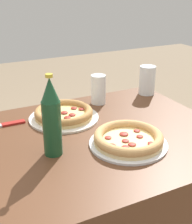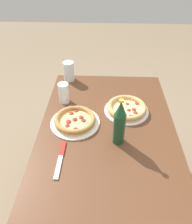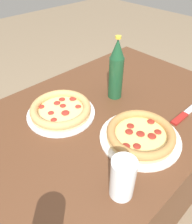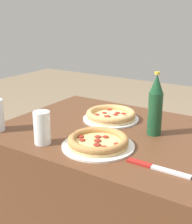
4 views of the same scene
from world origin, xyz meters
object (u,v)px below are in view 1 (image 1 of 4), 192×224
pizza_margherita (128,139)px  beer_bottle (52,118)px  glass_iced_tea (98,90)px  pizza_veggie (64,114)px  glass_water (147,81)px

pizza_margherita → beer_bottle: bearing=166.3°
pizza_margherita → glass_iced_tea: 0.40m
glass_iced_tea → pizza_margherita: bearing=-102.1°
pizza_veggie → beer_bottle: beer_bottle is taller
pizza_margherita → pizza_veggie: bearing=111.6°
glass_iced_tea → beer_bottle: size_ratio=0.49×
pizza_veggie → beer_bottle: (-0.13, -0.24, 0.11)m
glass_water → pizza_veggie: bearing=-168.4°
pizza_veggie → pizza_margherita: bearing=-68.4°
pizza_margherita → glass_water: (0.35, 0.39, 0.04)m
beer_bottle → glass_iced_tea: bearing=44.9°
glass_water → glass_iced_tea: 0.27m
glass_iced_tea → beer_bottle: 0.47m
glass_water → glass_iced_tea: (-0.27, -0.01, -0.00)m
beer_bottle → glass_water: bearing=29.3°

